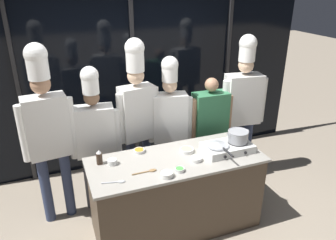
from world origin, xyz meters
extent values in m
plane|color=gray|center=(0.00, 0.00, 0.00)|extent=(24.00, 24.00, 0.00)
cube|color=black|center=(0.00, 1.67, 1.35)|extent=(5.40, 0.04, 2.70)
cube|color=#232326|center=(-1.53, 1.62, 1.35)|extent=(0.05, 0.05, 2.70)
cube|color=#232326|center=(0.00, 1.62, 1.35)|extent=(0.05, 0.05, 2.70)
cube|color=#232326|center=(1.53, 1.62, 1.35)|extent=(0.05, 0.05, 2.70)
cube|color=#4C3D2D|center=(0.00, 0.00, 0.43)|extent=(1.83, 0.72, 0.86)
cube|color=#A39E93|center=(0.00, 0.00, 0.88)|extent=(1.88, 0.76, 0.03)
cube|color=silver|center=(0.59, -0.04, 0.93)|extent=(0.55, 0.32, 0.09)
cylinder|color=black|center=(0.47, -0.04, 0.98)|extent=(0.22, 0.22, 0.01)
cylinder|color=black|center=(0.47, -0.22, 0.93)|extent=(0.03, 0.01, 0.03)
cylinder|color=black|center=(0.72, -0.04, 0.98)|extent=(0.22, 0.22, 0.01)
cylinder|color=black|center=(0.72, -0.22, 0.93)|extent=(0.03, 0.01, 0.03)
cylinder|color=#ADAFB5|center=(0.47, -0.04, 0.99)|extent=(0.24, 0.24, 0.01)
cone|color=#ADAFB5|center=(0.47, -0.04, 1.01)|extent=(0.26, 0.26, 0.04)
cylinder|color=black|center=(0.47, -0.26, 1.02)|extent=(0.02, 0.20, 0.02)
cylinder|color=#93969B|center=(0.72, -0.04, 1.05)|extent=(0.22, 0.22, 0.12)
torus|color=#93969B|center=(0.72, -0.04, 1.11)|extent=(0.23, 0.23, 0.01)
torus|color=#93969B|center=(0.59, -0.04, 1.09)|extent=(0.01, 0.05, 0.05)
torus|color=#93969B|center=(0.84, -0.04, 1.09)|extent=(0.01, 0.05, 0.05)
cylinder|color=#332319|center=(-0.78, 0.19, 0.95)|extent=(0.06, 0.06, 0.13)
cone|color=white|center=(-0.78, 0.19, 1.03)|extent=(0.05, 0.05, 0.04)
cylinder|color=white|center=(-0.33, 0.28, 0.91)|extent=(0.12, 0.12, 0.03)
torus|color=white|center=(-0.33, 0.28, 0.92)|extent=(0.13, 0.13, 0.01)
cylinder|color=orange|center=(-0.33, 0.28, 0.92)|extent=(0.10, 0.10, 0.02)
cylinder|color=white|center=(0.16, 0.10, 0.91)|extent=(0.16, 0.16, 0.04)
torus|color=white|center=(0.16, 0.10, 0.93)|extent=(0.16, 0.16, 0.01)
cylinder|color=#E0C689|center=(0.16, 0.10, 0.92)|extent=(0.13, 0.13, 0.02)
cylinder|color=white|center=(-0.66, 0.14, 0.92)|extent=(0.10, 0.10, 0.05)
torus|color=white|center=(-0.66, 0.14, 0.94)|extent=(0.10, 0.10, 0.01)
cylinder|color=silver|center=(-0.66, 0.14, 0.93)|extent=(0.08, 0.08, 0.03)
cylinder|color=white|center=(0.18, -0.11, 0.91)|extent=(0.12, 0.12, 0.04)
torus|color=white|center=(0.18, -0.11, 0.93)|extent=(0.13, 0.13, 0.01)
cylinder|color=silver|center=(0.18, -0.11, 0.92)|extent=(0.10, 0.10, 0.02)
cylinder|color=white|center=(-0.22, -0.28, 0.91)|extent=(0.12, 0.12, 0.05)
torus|color=white|center=(-0.22, -0.28, 0.94)|extent=(0.12, 0.12, 0.01)
cylinder|color=beige|center=(-0.22, -0.28, 0.93)|extent=(0.10, 0.10, 0.03)
cylinder|color=white|center=(-0.06, -0.24, 0.91)|extent=(0.10, 0.10, 0.03)
torus|color=white|center=(-0.06, -0.24, 0.92)|extent=(0.10, 0.10, 0.01)
cylinder|color=#4C9E47|center=(-0.06, -0.24, 0.92)|extent=(0.08, 0.08, 0.02)
cube|color=olive|center=(-0.44, -0.14, 0.90)|extent=(0.17, 0.01, 0.01)
ellipsoid|color=olive|center=(-0.31, -0.14, 0.90)|extent=(0.08, 0.05, 0.02)
cube|color=#B2B5BA|center=(-0.76, -0.19, 0.90)|extent=(0.15, 0.05, 0.01)
ellipsoid|color=#B2B5BA|center=(-0.65, -0.22, 0.90)|extent=(0.08, 0.06, 0.02)
cylinder|color=#2D3856|center=(-1.12, 0.66, 0.43)|extent=(0.12, 0.12, 0.85)
cylinder|color=#2D3856|center=(-1.36, 0.63, 0.43)|extent=(0.12, 0.12, 0.85)
cube|color=white|center=(-1.24, 0.65, 1.20)|extent=(0.47, 0.28, 0.69)
cylinder|color=white|center=(-0.99, 0.64, 1.18)|extent=(0.09, 0.09, 0.63)
cylinder|color=white|center=(-1.48, 0.58, 1.18)|extent=(0.09, 0.09, 0.63)
sphere|color=#A87A5B|center=(-1.24, 0.65, 1.67)|extent=(0.20, 0.20, 0.20)
cylinder|color=white|center=(-1.24, 0.65, 1.85)|extent=(0.21, 0.21, 0.25)
sphere|color=white|center=(-1.24, 0.65, 1.98)|extent=(0.23, 0.23, 0.23)
cylinder|color=#4C4C51|center=(-0.61, 0.68, 0.37)|extent=(0.12, 0.12, 0.74)
cylinder|color=#4C4C51|center=(-0.86, 0.71, 0.37)|extent=(0.12, 0.12, 0.74)
cube|color=white|center=(-0.74, 0.70, 1.04)|extent=(0.47, 0.29, 0.60)
cylinder|color=white|center=(-0.49, 0.63, 1.02)|extent=(0.09, 0.09, 0.55)
cylinder|color=white|center=(-0.99, 0.69, 1.02)|extent=(0.09, 0.09, 0.55)
sphere|color=brown|center=(-0.74, 0.70, 1.44)|extent=(0.18, 0.18, 0.18)
cylinder|color=white|center=(-0.74, 0.70, 1.60)|extent=(0.18, 0.18, 0.21)
sphere|color=white|center=(-0.74, 0.70, 1.70)|extent=(0.20, 0.20, 0.20)
cylinder|color=#2D3856|center=(-0.10, 0.77, 0.42)|extent=(0.11, 0.11, 0.83)
cylinder|color=#2D3856|center=(-0.32, 0.72, 0.42)|extent=(0.11, 0.11, 0.83)
cube|color=white|center=(-0.21, 0.75, 1.17)|extent=(0.45, 0.29, 0.67)
cylinder|color=white|center=(0.03, 0.76, 1.15)|extent=(0.08, 0.08, 0.62)
cylinder|color=white|center=(-0.43, 0.67, 1.15)|extent=(0.08, 0.08, 0.62)
sphere|color=beige|center=(-0.21, 0.75, 1.62)|extent=(0.20, 0.20, 0.20)
cylinder|color=white|center=(-0.21, 0.75, 1.81)|extent=(0.21, 0.21, 0.27)
sphere|color=white|center=(-0.21, 0.75, 1.95)|extent=(0.22, 0.22, 0.22)
cylinder|color=#4C4C51|center=(0.31, 0.69, 0.38)|extent=(0.11, 0.11, 0.76)
cylinder|color=#4C4C51|center=(0.08, 0.73, 0.38)|extent=(0.11, 0.11, 0.76)
cube|color=white|center=(0.20, 0.71, 1.06)|extent=(0.46, 0.30, 0.61)
cylinder|color=white|center=(0.43, 0.63, 1.04)|extent=(0.09, 0.09, 0.56)
cylinder|color=white|center=(-0.04, 0.73, 1.04)|extent=(0.09, 0.09, 0.56)
sphere|color=beige|center=(0.20, 0.71, 1.48)|extent=(0.18, 0.18, 0.18)
cylinder|color=white|center=(0.20, 0.71, 1.63)|extent=(0.19, 0.19, 0.20)
sphere|color=white|center=(0.20, 0.71, 1.73)|extent=(0.20, 0.20, 0.20)
cylinder|color=#232326|center=(0.87, 0.67, 0.37)|extent=(0.12, 0.12, 0.73)
cylinder|color=#232326|center=(0.62, 0.68, 0.37)|extent=(0.12, 0.12, 0.73)
cube|color=#33754C|center=(0.75, 0.67, 1.03)|extent=(0.46, 0.24, 0.59)
cylinder|color=#A87A5B|center=(1.00, 0.63, 1.01)|extent=(0.09, 0.09, 0.55)
cylinder|color=#A87A5B|center=(0.49, 0.64, 1.01)|extent=(0.09, 0.09, 0.55)
sphere|color=#A87A5B|center=(0.75, 0.67, 1.43)|extent=(0.17, 0.17, 0.17)
cylinder|color=#2D3856|center=(1.38, 0.68, 0.42)|extent=(0.12, 0.12, 0.83)
cylinder|color=#2D3856|center=(1.12, 0.72, 0.42)|extent=(0.12, 0.12, 0.83)
cube|color=white|center=(1.25, 0.70, 1.17)|extent=(0.50, 0.31, 0.67)
cylinder|color=white|center=(1.51, 0.63, 1.15)|extent=(0.10, 0.10, 0.62)
cylinder|color=white|center=(0.98, 0.69, 1.15)|extent=(0.10, 0.10, 0.62)
sphere|color=beige|center=(1.25, 0.70, 1.63)|extent=(0.20, 0.20, 0.20)
cylinder|color=white|center=(1.25, 0.70, 1.80)|extent=(0.21, 0.21, 0.23)
sphere|color=white|center=(1.25, 0.70, 1.91)|extent=(0.23, 0.23, 0.23)
camera|label=1|loc=(-1.17, -2.80, 2.66)|focal=35.00mm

